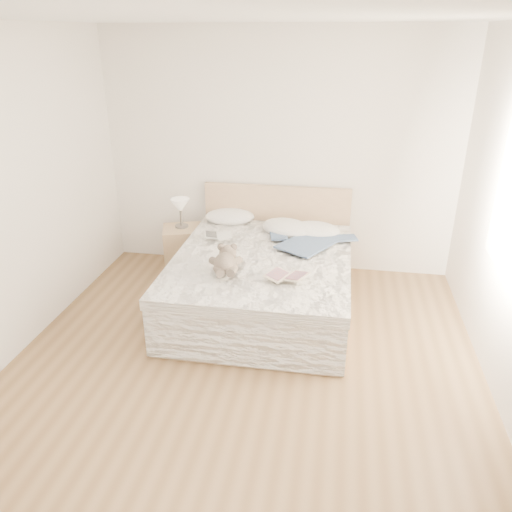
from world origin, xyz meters
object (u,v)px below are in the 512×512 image
(bed, at_px, (263,279))
(table_lamp, at_px, (180,207))
(photo_book, at_px, (218,236))
(nightstand, at_px, (184,250))
(teddy_bear, at_px, (225,270))
(childrens_book, at_px, (287,276))

(bed, height_order, table_lamp, bed)
(bed, relative_size, photo_book, 7.07)
(nightstand, height_order, photo_book, photo_book)
(bed, relative_size, teddy_bear, 5.69)
(table_lamp, distance_m, photo_book, 0.67)
(photo_book, xyz_separation_m, teddy_bear, (0.27, -0.84, 0.02))
(bed, relative_size, childrens_book, 6.22)
(childrens_book, bearing_deg, bed, 143.25)
(childrens_book, bearing_deg, teddy_bear, -154.22)
(bed, relative_size, nightstand, 3.83)
(childrens_book, bearing_deg, table_lamp, 163.10)
(bed, distance_m, table_lamp, 1.34)
(photo_book, xyz_separation_m, childrens_book, (0.83, -0.83, 0.00))
(bed, xyz_separation_m, childrens_book, (0.30, -0.55, 0.32))
(table_lamp, bearing_deg, childrens_book, -41.69)
(nightstand, bearing_deg, childrens_book, -41.39)
(nightstand, distance_m, table_lamp, 0.52)
(table_lamp, distance_m, teddy_bear, 1.46)
(teddy_bear, bearing_deg, table_lamp, 110.80)
(table_lamp, distance_m, childrens_book, 1.82)
(bed, distance_m, photo_book, 0.68)
(bed, distance_m, nightstand, 1.21)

